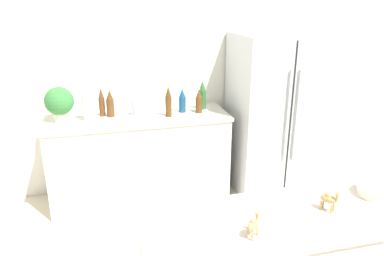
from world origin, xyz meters
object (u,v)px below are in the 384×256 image
at_px(back_bottle_6, 183,101).
at_px(camel_figurine_second, 329,198).
at_px(back_bottle_5, 102,102).
at_px(camel_figurine, 253,224).
at_px(back_bottle_3, 168,102).
at_px(back_bottle_2, 202,95).
at_px(fruit_bowl, 377,190).
at_px(back_bottle_1, 136,105).
at_px(potted_plant, 59,102).
at_px(back_bottle_0, 199,101).
at_px(paper_towel_roll, 88,107).
at_px(back_bottle_4, 110,104).
at_px(refrigerator, 274,114).

bearing_deg(back_bottle_6, camel_figurine_second, -80.67).
bearing_deg(back_bottle_5, camel_figurine, -73.74).
distance_m(back_bottle_3, camel_figurine, 2.09).
relative_size(back_bottle_2, fruit_bowl, 1.32).
relative_size(back_bottle_1, camel_figurine_second, 1.72).
bearing_deg(potted_plant, back_bottle_5, 9.30).
bearing_deg(back_bottle_2, back_bottle_6, -165.66).
height_order(back_bottle_0, back_bottle_6, back_bottle_6).
relative_size(camel_figurine, camel_figurine_second, 0.91).
bearing_deg(paper_towel_roll, back_bottle_1, 6.43).
bearing_deg(back_bottle_0, fruit_bowl, -73.69).
distance_m(potted_plant, camel_figurine, 2.44).
height_order(back_bottle_2, back_bottle_6, back_bottle_2).
distance_m(back_bottle_1, camel_figurine_second, 2.24).
height_order(back_bottle_3, camel_figurine, back_bottle_3).
distance_m(potted_plant, back_bottle_5, 0.40).
relative_size(back_bottle_4, fruit_bowl, 1.16).
relative_size(paper_towel_roll, back_bottle_4, 0.95).
height_order(back_bottle_5, camel_figurine_second, back_bottle_5).
bearing_deg(back_bottle_3, back_bottle_0, 8.58).
distance_m(refrigerator, back_bottle_6, 1.01).
xyz_separation_m(refrigerator, back_bottle_4, (-1.72, 0.14, 0.19)).
bearing_deg(fruit_bowl, back_bottle_3, 115.34).
bearing_deg(back_bottle_2, back_bottle_5, 179.70).
height_order(back_bottle_2, back_bottle_3, back_bottle_3).
xyz_separation_m(back_bottle_0, back_bottle_2, (0.07, 0.12, 0.03)).
bearing_deg(back_bottle_1, back_bottle_4, 173.89).
bearing_deg(back_bottle_3, back_bottle_1, 160.42).
distance_m(back_bottle_0, back_bottle_5, 0.98).
bearing_deg(back_bottle_4, camel_figurine_second, -62.98).
height_order(back_bottle_4, camel_figurine_second, back_bottle_4).
distance_m(refrigerator, back_bottle_2, 0.81).
distance_m(back_bottle_1, back_bottle_5, 0.34).
relative_size(refrigerator, back_bottle_3, 5.35).
xyz_separation_m(back_bottle_6, fruit_bowl, (0.73, -2.01, -0.07)).
height_order(potted_plant, back_bottle_5, potted_plant).
relative_size(paper_towel_roll, camel_figurine_second, 1.96).
xyz_separation_m(refrigerator, back_bottle_5, (-1.80, 0.18, 0.20)).
relative_size(refrigerator, back_bottle_5, 5.77).
bearing_deg(camel_figurine_second, back_bottle_6, 99.33).
bearing_deg(back_bottle_2, fruit_bowl, -76.47).
bearing_deg(camel_figurine_second, back_bottle_5, 118.29).
xyz_separation_m(back_bottle_6, camel_figurine_second, (0.34, -2.09, -0.03)).
xyz_separation_m(refrigerator, fruit_bowl, (-0.26, -1.89, 0.11)).
height_order(back_bottle_1, camel_figurine, back_bottle_1).
bearing_deg(back_bottle_4, back_bottle_1, -6.11).
height_order(paper_towel_roll, fruit_bowl, paper_towel_roll).
height_order(fruit_bowl, camel_figurine_second, camel_figurine_second).
relative_size(refrigerator, back_bottle_1, 7.29).
height_order(potted_plant, back_bottle_2, potted_plant).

